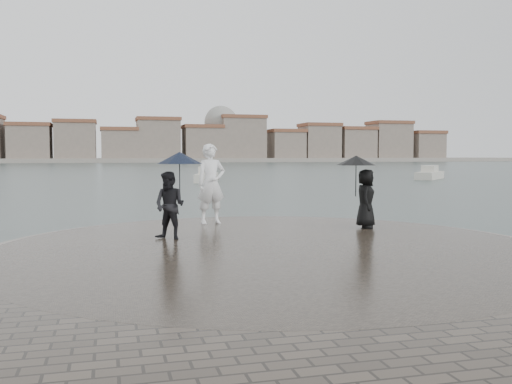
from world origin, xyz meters
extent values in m
plane|color=#2B3835|center=(0.00, 0.00, 0.00)|extent=(400.00, 400.00, 0.00)
cylinder|color=gray|center=(0.00, 3.50, 0.16)|extent=(12.50, 12.50, 0.32)
cylinder|color=#2D261E|center=(0.00, 3.50, 0.18)|extent=(11.90, 11.90, 0.36)
imported|color=white|center=(-0.54, 7.81, 1.50)|extent=(0.92, 0.68, 2.28)
imported|color=black|center=(-2.01, 5.06, 1.15)|extent=(0.98, 0.94, 1.58)
cylinder|color=black|center=(-1.76, 5.16, 1.71)|extent=(0.02, 0.02, 0.90)
cone|color=black|center=(-1.76, 5.16, 2.26)|extent=(1.08, 1.08, 0.28)
imported|color=black|center=(3.31, 5.78, 1.15)|extent=(0.80, 0.92, 1.58)
cylinder|color=black|center=(3.06, 5.88, 1.66)|extent=(0.02, 0.02, 0.90)
cone|color=black|center=(3.06, 5.88, 2.18)|extent=(1.06, 1.06, 0.26)
cube|color=gray|center=(0.00, 163.00, 0.60)|extent=(260.00, 20.00, 1.20)
cube|color=gray|center=(-24.00, 160.00, 5.00)|extent=(11.00, 10.00, 10.00)
cube|color=brown|center=(-24.00, 160.00, 10.50)|extent=(11.60, 10.60, 1.00)
cube|color=gray|center=(-12.00, 160.00, 5.50)|extent=(11.00, 10.00, 11.00)
cube|color=brown|center=(-12.00, 160.00, 11.50)|extent=(11.60, 10.60, 1.00)
cube|color=gray|center=(0.00, 160.00, 4.50)|extent=(10.00, 10.00, 9.00)
cube|color=brown|center=(0.00, 160.00, 9.50)|extent=(10.60, 10.60, 1.00)
cube|color=gray|center=(11.00, 160.00, 6.00)|extent=(12.00, 10.00, 12.00)
cube|color=brown|center=(11.00, 160.00, 12.50)|extent=(12.60, 10.60, 1.00)
cube|color=gray|center=(24.00, 160.00, 5.00)|extent=(11.00, 10.00, 10.00)
cube|color=brown|center=(24.00, 160.00, 10.50)|extent=(11.60, 10.60, 1.00)
cube|color=gray|center=(36.00, 160.00, 6.50)|extent=(13.00, 10.00, 13.00)
cube|color=brown|center=(36.00, 160.00, 13.50)|extent=(13.60, 10.60, 1.00)
cube|color=gray|center=(50.00, 160.00, 4.50)|extent=(10.00, 10.00, 9.00)
cube|color=brown|center=(50.00, 160.00, 9.50)|extent=(10.60, 10.60, 1.00)
cube|color=gray|center=(61.00, 160.00, 5.50)|extent=(11.00, 10.00, 11.00)
cube|color=brown|center=(61.00, 160.00, 11.50)|extent=(11.60, 10.60, 1.00)
cube|color=gray|center=(73.00, 160.00, 5.00)|extent=(11.00, 10.00, 10.00)
cube|color=brown|center=(73.00, 160.00, 10.50)|extent=(11.60, 10.60, 1.00)
cube|color=gray|center=(85.00, 160.00, 6.00)|extent=(12.00, 10.00, 12.00)
cube|color=brown|center=(85.00, 160.00, 12.50)|extent=(12.60, 10.60, 1.00)
cube|color=gray|center=(98.00, 160.00, 4.50)|extent=(10.00, 10.00, 9.00)
cube|color=brown|center=(98.00, 160.00, 9.50)|extent=(10.60, 10.60, 1.00)
sphere|color=gray|center=(30.00, 162.00, 12.00)|extent=(10.00, 10.00, 10.00)
cube|color=beige|center=(4.76, 39.72, 0.25)|extent=(2.97, 5.73, 0.90)
cube|color=beige|center=(4.76, 39.72, 0.85)|extent=(1.68, 2.24, 0.90)
cube|color=beige|center=(26.06, 39.67, 0.25)|extent=(4.97, 5.07, 0.90)
cube|color=beige|center=(26.06, 39.67, 0.85)|extent=(2.25, 2.27, 0.90)
camera|label=1|loc=(-3.40, -8.24, 2.34)|focal=40.00mm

